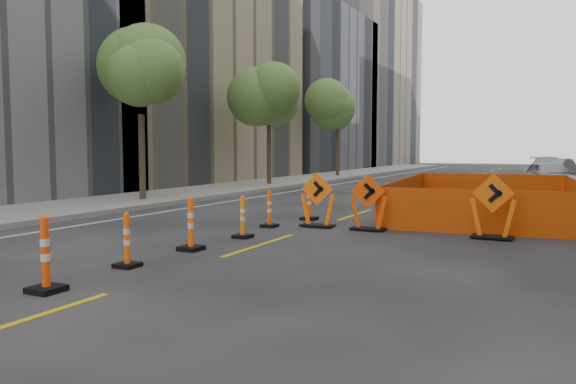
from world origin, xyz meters
The scene contains 20 objects.
ground_plane centered at (0.00, 0.00, 0.00)m, with size 140.00×140.00×0.00m, color black.
sidewalk_left centered at (-9.00, 12.00, 0.07)m, with size 4.00×90.00×0.15m, color gray.
bld_left_d centered at (-17.00, 39.20, 7.00)m, with size 12.00×16.00×14.00m, color #4C4C51.
bld_left_e centered at (-17.00, 55.60, 10.00)m, with size 12.00×20.00×20.00m, color gray.
tree_l_b centered at (-8.40, 10.00, 4.53)m, with size 2.80×2.80×5.95m.
tree_l_c centered at (-8.40, 20.00, 4.53)m, with size 2.80×2.80×5.95m.
tree_l_d centered at (-8.40, 30.00, 4.53)m, with size 2.80×2.80×5.95m.
channelizer_2 centered at (-0.87, -0.78, 0.55)m, with size 0.44×0.44×1.11m, color #DB3B09, non-canonical shape.
channelizer_3 centered at (-1.00, 1.03, 0.48)m, with size 0.38×0.38×0.96m, color #F04A0A, non-canonical shape.
channelizer_4 centered at (-0.97, 2.84, 0.55)m, with size 0.43×0.43×1.09m, color #FF510A, non-canonical shape.
channelizer_5 centered at (-0.84, 4.65, 0.49)m, with size 0.38×0.38×0.97m, color #FF650A, non-canonical shape.
channelizer_6 centered at (-1.12, 6.45, 0.49)m, with size 0.38×0.38×0.97m, color #EC4D09, non-canonical shape.
channelizer_7 centered at (-0.79, 8.26, 0.54)m, with size 0.42×0.42×1.07m, color #FF470A, non-canonical shape.
chevron_sign_left centered at (0.00, 7.03, 0.72)m, with size 0.95×0.57×1.43m, color #F15E0A, non-canonical shape.
chevron_sign_center centered at (1.37, 7.04, 0.71)m, with size 0.94×0.57×1.42m, color #E64509, non-canonical shape.
chevron_sign_right centered at (4.31, 7.02, 0.75)m, with size 1.00×0.60×1.50m, color #DB5109, non-canonical shape.
safety_fence centered at (3.62, 11.83, 0.54)m, with size 5.07×8.63×1.08m, color #E5550C, non-canonical shape.
parked_car_near centered at (5.13, 22.22, 0.74)m, with size 1.75×4.35×1.48m, color #ADADAF.
parked_car_mid centered at (5.07, 27.99, 0.73)m, with size 1.55×4.45×1.47m, color #9A999E.
parked_car_far centered at (4.75, 33.34, 0.73)m, with size 2.05×5.05×1.47m, color black.
Camera 1 is at (5.75, -6.33, 2.07)m, focal length 35.00 mm.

